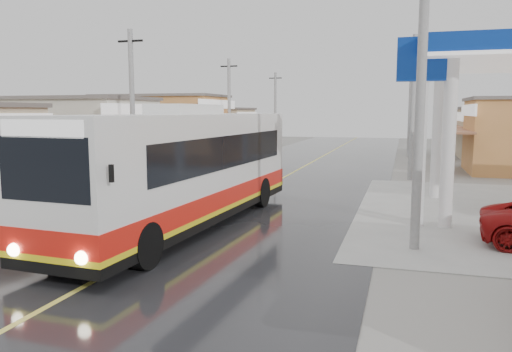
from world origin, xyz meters
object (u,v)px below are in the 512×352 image
at_px(second_bus, 230,146).
at_px(tyre_stack, 96,193).
at_px(cyclist, 189,169).
at_px(coach_bus, 188,169).
at_px(tricycle_near, 72,174).

distance_m(second_bus, tyre_stack, 13.11).
bearing_deg(second_bus, cyclist, -93.49).
bearing_deg(coach_bus, second_bus, 108.40).
distance_m(coach_bus, tyre_stack, 7.58).
bearing_deg(second_bus, tyre_stack, -100.85).
relative_size(coach_bus, tyre_stack, 14.31).
height_order(coach_bus, tricycle_near, coach_bus).
distance_m(coach_bus, cyclist, 11.15).
xyz_separation_m(coach_bus, tyre_stack, (-6.27, 3.90, -1.71)).
height_order(tricycle_near, tyre_stack, tricycle_near).
relative_size(second_bus, tricycle_near, 3.85).
distance_m(tricycle_near, tyre_stack, 2.26).
height_order(second_bus, cyclist, second_bus).
bearing_deg(second_bus, coach_bus, -78.05).
bearing_deg(cyclist, coach_bus, -78.53).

